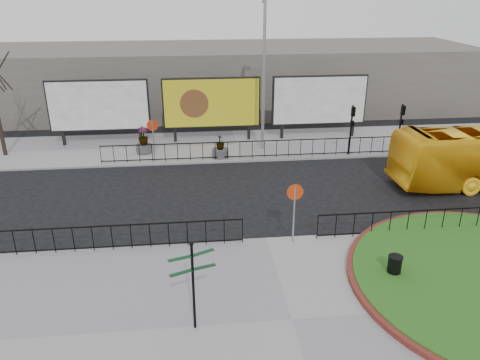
{
  "coord_description": "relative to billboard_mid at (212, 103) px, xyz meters",
  "views": [
    {
      "loc": [
        -2.79,
        -16.27,
        9.56
      ],
      "look_at": [
        -0.84,
        2.13,
        1.8
      ],
      "focal_mm": 35.0,
      "sensor_mm": 36.0,
      "label": 1
    }
  ],
  "objects": [
    {
      "name": "litter_bin",
      "position": [
        5.47,
        -16.15,
        -2.06
      ],
      "size": [
        0.51,
        0.51,
        0.84
      ],
      "color": "black",
      "rests_on": "pavement_near"
    },
    {
      "name": "billboard_left",
      "position": [
        -7.0,
        0.0,
        0.0
      ],
      "size": [
        6.2,
        0.31,
        4.1
      ],
      "color": "black",
      "rests_on": "pavement_far"
    },
    {
      "name": "fingerpost_sign",
      "position": [
        -1.44,
        -18.02,
        -0.72
      ],
      "size": [
        1.34,
        0.66,
        2.92
      ],
      "rotation": [
        0.0,
        0.0,
        0.29
      ],
      "color": "black",
      "rests_on": "pavement_near"
    },
    {
      "name": "planter_b",
      "position": [
        0.3,
        -3.25,
        -2.01
      ],
      "size": [
        0.96,
        0.96,
        1.38
      ],
      "color": "#4C4C4F",
      "rests_on": "pavement_far"
    },
    {
      "name": "billboard_mid",
      "position": [
        0.0,
        0.0,
        0.0
      ],
      "size": [
        6.2,
        0.31,
        4.1
      ],
      "color": "black",
      "rests_on": "pavement_far"
    },
    {
      "name": "signal_pole_a",
      "position": [
        8.0,
        -3.63,
        -0.5
      ],
      "size": [
        0.22,
        0.26,
        3.0
      ],
      "color": "black",
      "rests_on": "pavement_far"
    },
    {
      "name": "railing_near_left",
      "position": [
        -4.5,
        -13.27,
        -1.93
      ],
      "size": [
        10.0,
        0.1,
        1.1
      ],
      "primitive_type": null,
      "color": "black",
      "rests_on": "pavement_near"
    },
    {
      "name": "railing_near_right",
      "position": [
        8.0,
        -13.27,
        -1.93
      ],
      "size": [
        9.0,
        0.1,
        1.1
      ],
      "primitive_type": null,
      "color": "black",
      "rests_on": "pavement_near"
    },
    {
      "name": "pavement_far",
      "position": [
        1.5,
        -0.97,
        -2.54
      ],
      "size": [
        44.0,
        6.0,
        0.12
      ],
      "primitive_type": "cube",
      "color": "gray",
      "rests_on": "ground"
    },
    {
      "name": "pavement_near",
      "position": [
        1.5,
        -17.97,
        -2.54
      ],
      "size": [
        30.0,
        10.0,
        0.12
      ],
      "primitive_type": "cube",
      "color": "gray",
      "rests_on": "ground"
    },
    {
      "name": "planter_a",
      "position": [
        -4.23,
        -1.97,
        -1.85
      ],
      "size": [
        0.97,
        0.97,
        1.6
      ],
      "color": "#4C4C4F",
      "rests_on": "pavement_far"
    },
    {
      "name": "ground",
      "position": [
        1.5,
        -12.97,
        -2.6
      ],
      "size": [
        90.0,
        90.0,
        0.0
      ],
      "primitive_type": "plane",
      "color": "black",
      "rests_on": "ground"
    },
    {
      "name": "speed_sign_near",
      "position": [
        2.5,
        -13.37,
        -0.68
      ],
      "size": [
        0.64,
        0.07,
        2.47
      ],
      "color": "gray",
      "rests_on": "pavement_near"
    },
    {
      "name": "building_backdrop",
      "position": [
        1.5,
        9.03,
        -0.1
      ],
      "size": [
        40.0,
        10.0,
        5.0
      ],
      "primitive_type": "cube",
      "color": "#645E57",
      "rests_on": "ground"
    },
    {
      "name": "lamp_post",
      "position": [
        3.01,
        -1.97,
        2.23
      ],
      "size": [
        0.74,
        0.18,
        9.23
      ],
      "color": "gray",
      "rests_on": "pavement_far"
    },
    {
      "name": "signal_pole_b",
      "position": [
        11.0,
        -3.63,
        -0.5
      ],
      "size": [
        0.22,
        0.26,
        3.0
      ],
      "color": "black",
      "rests_on": "pavement_far"
    },
    {
      "name": "railing_far",
      "position": [
        2.5,
        -3.67,
        -1.93
      ],
      "size": [
        18.0,
        0.1,
        1.1
      ],
      "primitive_type": null,
      "color": "black",
      "rests_on": "pavement_far"
    },
    {
      "name": "billboard_right",
      "position": [
        7.0,
        0.0,
        0.0
      ],
      "size": [
        6.2,
        0.31,
        4.1
      ],
      "color": "black",
      "rests_on": "pavement_far"
    },
    {
      "name": "speed_sign_far",
      "position": [
        -3.5,
        -3.57,
        -0.68
      ],
      "size": [
        0.64,
        0.07,
        2.47
      ],
      "color": "gray",
      "rests_on": "pavement_far"
    }
  ]
}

